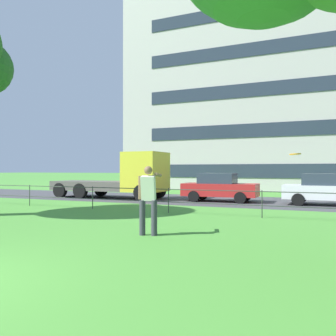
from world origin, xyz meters
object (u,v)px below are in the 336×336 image
frisbee (295,154)px  car_white_far_left (326,189)px  flatbed_truck_right (124,178)px  person_thrower (148,198)px  car_red_center (219,187)px

frisbee → car_white_far_left: 9.99m
frisbee → car_white_far_left: frisbee is taller
flatbed_truck_right → person_thrower: bearing=-56.2°
person_thrower → car_white_far_left: 11.36m
car_red_center → person_thrower: bearing=-84.4°
car_red_center → car_white_far_left: bearing=-0.1°
flatbed_truck_right → car_white_far_left: 11.14m
car_red_center → car_white_far_left: same height
frisbee → car_red_center: frisbee is taller
person_thrower → flatbed_truck_right: bearing=123.8°
flatbed_truck_right → car_white_far_left: (11.13, 0.27, -0.44)m
person_thrower → car_red_center: 10.59m
person_thrower → car_red_center: (-1.03, 10.53, -0.21)m
flatbed_truck_right → car_white_far_left: bearing=1.4°
person_thrower → flatbed_truck_right: (-6.86, 10.26, 0.22)m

